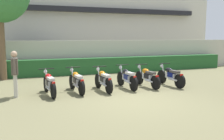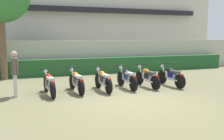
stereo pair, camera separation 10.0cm
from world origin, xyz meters
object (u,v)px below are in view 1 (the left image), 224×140
parked_car (29,56)px  inspector_person (15,70)px  motorcycle_in_row_4 (147,77)px  motorcycle_in_row_5 (171,76)px  motorcycle_in_row_1 (76,81)px  motorcycle_in_row_0 (49,83)px  motorcycle_in_row_3 (127,78)px  motorcycle_in_row_2 (103,80)px

parked_car → inspector_person: bearing=-90.4°
motorcycle_in_row_4 → motorcycle_in_row_5: size_ratio=1.01×
parked_car → motorcycle_in_row_4: parked_car is taller
inspector_person → motorcycle_in_row_1: bearing=0.0°
motorcycle_in_row_0 → motorcycle_in_row_3: size_ratio=0.99×
motorcycle_in_row_0 → inspector_person: inspector_person is taller
parked_car → motorcycle_in_row_2: bearing=-65.2°
motorcycle_in_row_0 → motorcycle_in_row_1: size_ratio=1.00×
motorcycle_in_row_4 → motorcycle_in_row_0: bearing=86.8°
motorcycle_in_row_1 → inspector_person: inspector_person is taller
motorcycle_in_row_0 → motorcycle_in_row_2: 2.12m
motorcycle_in_row_1 → motorcycle_in_row_4: 3.11m
motorcycle_in_row_2 → motorcycle_in_row_3: bearing=-86.7°
parked_car → motorcycle_in_row_2: (2.70, -7.28, -0.49)m
motorcycle_in_row_5 → inspector_person: size_ratio=1.13×
parked_car → inspector_person: (-0.60, -7.17, 0.06)m
motorcycle_in_row_2 → parked_car: bearing=16.9°
inspector_person → motorcycle_in_row_3: bearing=0.4°
parked_car → motorcycle_in_row_0: (0.58, -7.30, -0.49)m
motorcycle_in_row_2 → inspector_person: size_ratio=1.08×
inspector_person → motorcycle_in_row_0: bearing=-5.9°
parked_car → motorcycle_in_row_0: bearing=-81.1°
motorcycle_in_row_3 → motorcycle_in_row_4: 0.95m
motorcycle_in_row_0 → motorcycle_in_row_4: (4.16, 0.13, -0.00)m
motorcycle_in_row_1 → motorcycle_in_row_4: size_ratio=0.97×
motorcycle_in_row_4 → motorcycle_in_row_1: bearing=85.1°
motorcycle_in_row_0 → motorcycle_in_row_3: motorcycle_in_row_3 is taller
motorcycle_in_row_4 → motorcycle_in_row_3: bearing=83.7°
parked_car → motorcycle_in_row_4: 8.61m
parked_car → inspector_person: parked_car is taller
parked_car → inspector_person: 7.20m
parked_car → motorcycle_in_row_5: size_ratio=2.44×
parked_car → motorcycle_in_row_4: bearing=-52.1°
parked_car → motorcycle_in_row_3: size_ratio=2.46×
motorcycle_in_row_2 → motorcycle_in_row_5: (3.13, -0.03, 0.00)m
motorcycle_in_row_1 → motorcycle_in_row_2: 1.07m
parked_car → motorcycle_in_row_1: parked_car is taller
parked_car → motorcycle_in_row_3: 8.10m
motorcycle_in_row_1 → motorcycle_in_row_3: size_ratio=0.99×
motorcycle_in_row_0 → motorcycle_in_row_5: 5.25m
motorcycle_in_row_3 → motorcycle_in_row_5: bearing=-97.2°
motorcycle_in_row_4 → motorcycle_in_row_5: (1.09, -0.14, 0.01)m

